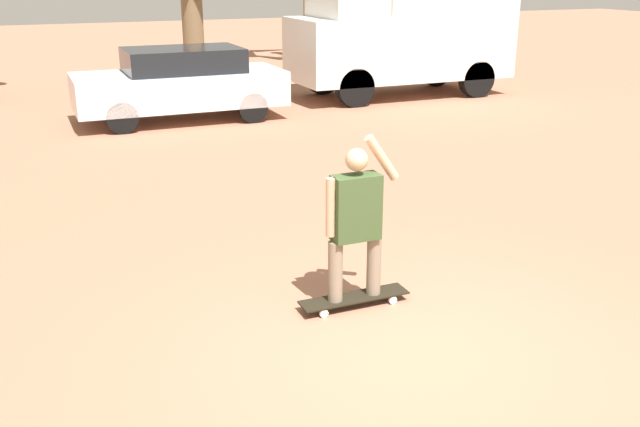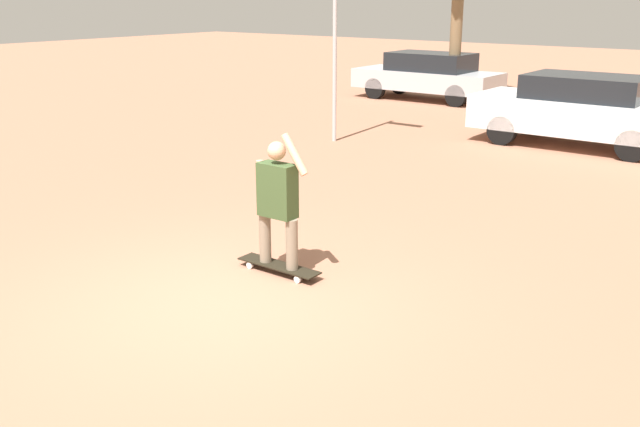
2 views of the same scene
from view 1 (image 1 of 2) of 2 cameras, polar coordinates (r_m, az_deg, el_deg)
The scene contains 5 objects.
ground_plane at distance 6.29m, azimuth 7.23°, elevation -10.94°, with size 80.00×80.00×0.00m, color #A36B51.
skateboard at distance 6.99m, azimuth 2.76°, elevation -6.77°, with size 1.10×0.25×0.10m.
person_skateboarder at distance 6.66m, azimuth 2.86°, elevation -0.15°, with size 0.74×0.22×1.60m.
camper_van at distance 18.51m, azimuth 6.84°, elevation 14.88°, with size 5.48×2.21×3.31m.
parked_car_white at distance 15.62m, azimuth -11.10°, elevation 10.22°, with size 4.35×1.82×1.53m.
Camera 1 is at (-2.82, -4.66, 3.14)m, focal length 40.00 mm.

